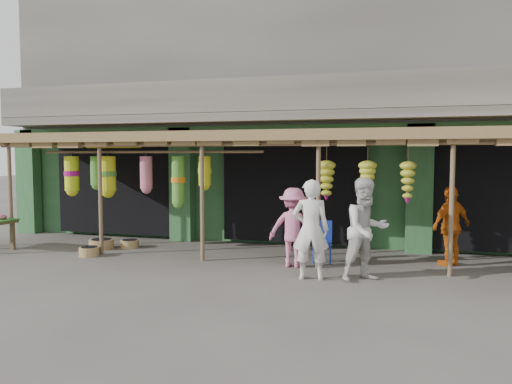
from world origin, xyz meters
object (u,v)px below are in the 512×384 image
(blue_chair, at_px, (322,239))
(person_right, at_px, (366,230))
(person_front, at_px, (311,230))
(person_vendor, at_px, (451,226))
(person_shopper, at_px, (293,227))

(blue_chair, relative_size, person_right, 0.47)
(person_front, relative_size, person_right, 0.98)
(person_right, bearing_deg, person_front, 153.01)
(person_right, xyz_separation_m, person_vendor, (1.60, 1.76, -0.11))
(person_vendor, distance_m, person_shopper, 3.26)
(person_front, distance_m, person_vendor, 3.22)
(person_right, xyz_separation_m, person_shopper, (-1.50, 0.75, -0.13))
(person_right, distance_m, person_vendor, 2.38)
(person_front, distance_m, person_right, 1.00)
(person_front, height_order, person_vendor, person_front)
(person_vendor, bearing_deg, person_right, 5.97)
(person_right, distance_m, person_shopper, 1.68)
(person_vendor, bearing_deg, person_front, -5.01)
(person_front, bearing_deg, person_shopper, -70.54)
(blue_chair, height_order, person_front, person_front)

